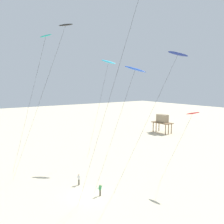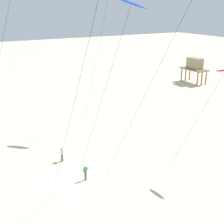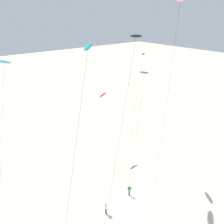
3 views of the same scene
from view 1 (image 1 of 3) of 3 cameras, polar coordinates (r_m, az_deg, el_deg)
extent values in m
plane|color=beige|center=(34.73, -5.70, -19.12)|extent=(260.00, 260.00, 0.00)
ellipsoid|color=teal|center=(37.93, -15.41, 16.99)|extent=(1.84, 1.62, 0.56)
cylinder|color=#262626|center=(40.29, -19.25, 0.45)|extent=(7.15, 3.91, 21.96)
ellipsoid|color=#33BFE0|center=(46.27, -0.85, 11.78)|extent=(2.74, 2.40, 1.26)
cylinder|color=#262626|center=(47.56, -3.45, -0.03)|extent=(4.30, 2.36, 19.07)
cylinder|color=#262626|center=(26.52, -0.99, 1.89)|extent=(7.42, 4.06, 25.78)
ellipsoid|color=black|center=(32.83, -10.93, 19.59)|extent=(2.47, 1.51, 0.47)
cylinder|color=#262626|center=(35.69, -17.48, 0.11)|extent=(9.51, 5.20, 22.42)
ellipsoid|color=blue|center=(29.07, 5.47, 10.07)|extent=(2.98, 1.84, 1.13)
cylinder|color=#262626|center=(30.91, 0.21, -5.90)|extent=(5.14, 2.81, 16.74)
ellipsoid|color=red|center=(36.49, 18.56, -0.28)|extent=(2.08, 0.99, 0.62)
cylinder|color=#262626|center=(37.86, 14.88, -8.37)|extent=(3.92, 2.15, 10.82)
ellipsoid|color=navy|center=(29.45, 15.35, 13.13)|extent=(1.94, 2.06, 0.93)
cylinder|color=#262626|center=(30.86, 7.32, -4.34)|extent=(7.20, 3.94, 18.47)
cylinder|color=#4C4738|center=(37.88, -7.85, -16.14)|extent=(0.22, 0.22, 0.88)
cube|color=white|center=(37.60, -7.86, -15.12)|extent=(0.37, 0.39, 0.58)
sphere|color=#9E7051|center=(37.45, -7.87, -14.55)|extent=(0.20, 0.20, 0.20)
cylinder|color=white|center=(37.63, -8.21, -15.02)|extent=(0.44, 0.39, 0.39)
cylinder|color=white|center=(37.54, -7.53, -15.07)|extent=(0.44, 0.39, 0.39)
cylinder|color=#4C4738|center=(34.40, -2.82, -18.54)|extent=(0.22, 0.22, 0.88)
cube|color=#338C4C|center=(34.10, -2.83, -17.43)|extent=(0.30, 0.39, 0.58)
sphere|color=beige|center=(33.94, -2.84, -16.82)|extent=(0.20, 0.20, 0.20)
cylinder|color=#338C4C|center=(33.92, -3.08, -17.48)|extent=(0.50, 0.25, 0.39)
cylinder|color=#338C4C|center=(34.24, -2.59, -17.24)|extent=(0.50, 0.25, 0.39)
cylinder|color=#846647|center=(76.75, 9.72, -3.55)|extent=(0.28, 0.28, 3.05)
cylinder|color=#846647|center=(73.33, 12.54, -4.10)|extent=(0.28, 0.28, 3.05)
cylinder|color=#846647|center=(78.59, 11.06, -3.34)|extent=(0.28, 0.28, 3.05)
cylinder|color=#846647|center=(75.26, 13.87, -3.86)|extent=(0.28, 0.28, 3.05)
cylinder|color=#846647|center=(77.66, 10.40, -3.45)|extent=(0.28, 0.28, 3.05)
cylinder|color=#846647|center=(74.29, 13.21, -3.98)|extent=(0.28, 0.28, 3.05)
cube|color=#846647|center=(75.68, 11.80, -2.48)|extent=(6.35, 3.24, 0.24)
cube|color=#9E896B|center=(75.48, 11.83, -1.49)|extent=(3.49, 1.95, 2.41)
camera|label=2|loc=(7.14, 33.01, 17.81)|focal=46.91mm
camera|label=3|loc=(48.65, -43.10, 16.78)|focal=42.06mm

